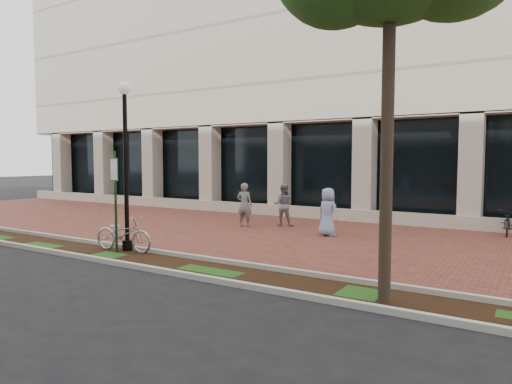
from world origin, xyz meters
The scene contains 12 objects.
ground centered at (0.00, 0.00, 0.00)m, with size 120.00×120.00×0.00m, color black.
brick_plaza centered at (0.00, 0.00, 0.01)m, with size 40.00×9.00×0.01m, color brown.
planting_strip centered at (0.00, -5.25, 0.01)m, with size 40.00×1.50×0.01m, color black.
curb_plaza_side centered at (0.00, -4.50, 0.06)m, with size 40.00×0.12×0.12m, color beige.
curb_street_side centered at (0.00, -6.00, 0.06)m, with size 40.00×0.12×0.12m, color beige.
near_office_building centered at (0.00, 10.47, 10.05)m, with size 40.00×12.12×16.00m.
parking_sign centered at (-1.55, -5.00, 1.73)m, with size 0.34×0.07×2.77m.
lamppost centered at (-1.52, -4.63, 2.62)m, with size 0.36×0.36×4.65m.
locked_bicycle centered at (-1.50, -4.77, 0.50)m, with size 0.66×1.90×1.00m, color #B6B7BB.
pedestrian_left centered at (-1.26, 0.89, 0.83)m, with size 0.61×0.40×1.67m, color slate.
pedestrian_mid centered at (-0.13, 1.86, 0.81)m, with size 0.79×0.61×1.62m, color slate.
pedestrian_right centered at (2.23, 0.60, 0.80)m, with size 0.78×0.51×1.60m, color #8EA3D4.
Camera 1 is at (8.17, -13.35, 2.53)m, focal length 32.00 mm.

